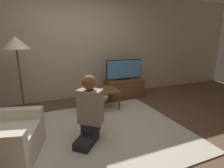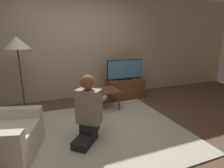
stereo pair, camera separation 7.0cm
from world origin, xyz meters
The scene contains 11 objects.
ground_plane centered at (0.00, 0.00, 0.00)m, with size 10.00×10.00×0.00m, color brown.
wall_back centered at (0.00, 1.93, 1.30)m, with size 10.00×0.06×2.60m.
rug centered at (0.00, 0.00, 0.01)m, with size 2.67×2.30×0.02m.
tv_stand centered at (1.14, 1.47, 0.23)m, with size 0.93×0.47×0.46m.
tv centered at (1.14, 1.47, 0.72)m, with size 0.96×0.08×0.50m.
coffee_table centered at (0.28, 0.93, 0.37)m, with size 0.79×0.54×0.42m.
floor_lamp centered at (-1.18, 1.29, 1.33)m, with size 0.49×0.49×1.51m.
armchair centered at (-1.34, -0.14, 0.28)m, with size 0.94×0.99×0.85m.
person_kneeling centered at (-0.21, -0.14, 0.50)m, with size 0.68×0.75×0.97m.
picture_frame centered at (0.16, 1.05, 0.50)m, with size 0.11×0.01×0.15m.
remote centered at (0.27, 0.82, 0.43)m, with size 0.04×0.15×0.02m.
Camera 1 is at (-0.81, -2.40, 1.45)m, focal length 28.00 mm.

